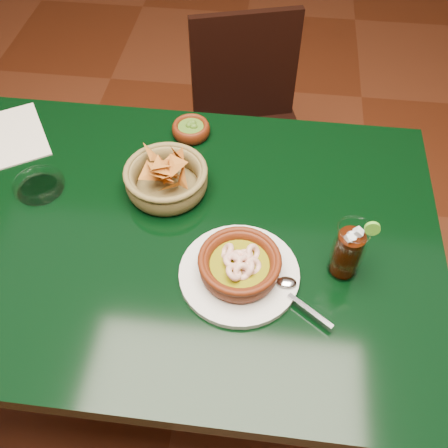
# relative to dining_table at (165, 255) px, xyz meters

# --- Properties ---
(ground) EXTENTS (7.00, 7.00, 0.00)m
(ground) POSITION_rel_dining_table_xyz_m (0.00, 0.00, -0.65)
(ground) COLOR #471C0C
(ground) RESTS_ON ground
(dining_table) EXTENTS (1.20, 0.80, 0.75)m
(dining_table) POSITION_rel_dining_table_xyz_m (0.00, 0.00, 0.00)
(dining_table) COLOR black
(dining_table) RESTS_ON ground
(dining_chair) EXTENTS (0.47, 0.47, 0.82)m
(dining_chair) POSITION_rel_dining_table_xyz_m (0.14, 0.70, -0.20)
(dining_chair) COLOR black
(dining_chair) RESTS_ON ground
(shrimp_plate) EXTENTS (0.31, 0.24, 0.07)m
(shrimp_plate) POSITION_rel_dining_table_xyz_m (0.18, -0.10, 0.13)
(shrimp_plate) COLOR silver
(shrimp_plate) RESTS_ON dining_table
(chip_basket) EXTENTS (0.22, 0.22, 0.13)m
(chip_basket) POSITION_rel_dining_table_xyz_m (-0.01, 0.12, 0.13)
(chip_basket) COLOR olive
(chip_basket) RESTS_ON dining_table
(guacamole_ramekin) EXTENTS (0.11, 0.11, 0.04)m
(guacamole_ramekin) POSITION_rel_dining_table_xyz_m (0.02, 0.31, 0.12)
(guacamole_ramekin) COLOR #491808
(guacamole_ramekin) RESTS_ON dining_table
(cola_drink) EXTENTS (0.13, 0.13, 0.15)m
(cola_drink) POSITION_rel_dining_table_xyz_m (0.39, -0.06, 0.16)
(cola_drink) COLOR white
(cola_drink) RESTS_ON dining_table
(glass_ashtray) EXTENTS (0.13, 0.13, 0.03)m
(glass_ashtray) POSITION_rel_dining_table_xyz_m (-0.30, 0.08, 0.11)
(glass_ashtray) COLOR white
(glass_ashtray) RESTS_ON dining_table
(paper_menu) EXTENTS (0.26, 0.28, 0.00)m
(paper_menu) POSITION_rel_dining_table_xyz_m (-0.44, 0.24, 0.10)
(paper_menu) COLOR beige
(paper_menu) RESTS_ON dining_table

